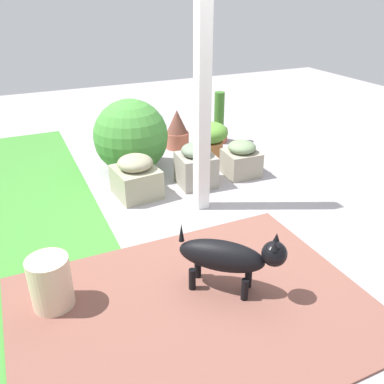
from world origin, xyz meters
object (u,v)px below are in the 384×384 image
(porch_pillar, at_px, (202,99))
(round_shrub, at_px, (131,137))
(dog, at_px, (229,256))
(stone_planter_nearest, at_px, (241,159))
(stone_planter_mid, at_px, (136,177))
(ceramic_urn, at_px, (51,283))
(terracotta_pot_broad, at_px, (211,138))
(terracotta_pot_tall, at_px, (219,124))
(terracotta_pot_spiky, at_px, (177,130))
(stone_planter_near, at_px, (196,165))

(porch_pillar, relative_size, round_shrub, 2.54)
(porch_pillar, xyz_separation_m, dog, (-1.23, 0.38, -0.79))
(porch_pillar, bearing_deg, stone_planter_nearest, -56.28)
(stone_planter_mid, xyz_separation_m, ceramic_urn, (-1.38, 1.04, -0.01))
(stone_planter_mid, bearing_deg, terracotta_pot_broad, -63.53)
(porch_pillar, relative_size, terracotta_pot_tall, 3.10)
(stone_planter_mid, bearing_deg, terracotta_pot_spiky, -39.51)
(stone_planter_near, bearing_deg, dog, 162.19)
(round_shrub, distance_m, dog, 2.38)
(dog, bearing_deg, stone_planter_nearest, -33.25)
(porch_pillar, bearing_deg, terracotta_pot_tall, -33.02)
(stone_planter_near, relative_size, terracotta_pot_spiky, 0.92)
(stone_planter_mid, bearing_deg, stone_planter_near, -91.74)
(terracotta_pot_tall, bearing_deg, dog, 153.28)
(terracotta_pot_tall, distance_m, ceramic_urn, 3.61)
(terracotta_pot_tall, height_order, dog, terracotta_pot_tall)
(porch_pillar, bearing_deg, stone_planter_mid, 45.36)
(stone_planter_near, distance_m, terracotta_pot_broad, 0.78)
(stone_planter_nearest, height_order, ceramic_urn, stone_planter_nearest)
(stone_planter_mid, relative_size, terracotta_pot_spiky, 0.95)
(terracotta_pot_tall, bearing_deg, stone_planter_mid, 125.57)
(porch_pillar, distance_m, stone_planter_mid, 1.13)
(round_shrub, distance_m, terracotta_pot_spiky, 0.95)
(stone_planter_nearest, height_order, terracotta_pot_tall, terracotta_pot_tall)
(porch_pillar, xyz_separation_m, round_shrub, (1.14, 0.36, -0.66))
(terracotta_pot_broad, bearing_deg, porch_pillar, 148.80)
(stone_planter_near, bearing_deg, round_shrub, 38.74)
(stone_planter_nearest, xyz_separation_m, terracotta_pot_tall, (1.12, -0.30, 0.06))
(stone_planter_mid, height_order, ceramic_urn, stone_planter_mid)
(round_shrub, xyz_separation_m, terracotta_pot_broad, (-0.05, -1.02, -0.15))
(terracotta_pot_tall, bearing_deg, stone_planter_near, 142.14)
(dog, relative_size, ceramic_urn, 1.66)
(stone_planter_nearest, bearing_deg, round_shrub, 60.38)
(dog, bearing_deg, terracotta_pot_spiky, -15.78)
(stone_planter_near, relative_size, terracotta_pot_broad, 1.00)
(stone_planter_near, distance_m, dog, 1.81)
(ceramic_urn, bearing_deg, terracotta_pot_spiky, -38.15)
(porch_pillar, distance_m, terracotta_pot_broad, 1.51)
(stone_planter_mid, height_order, dog, dog)
(terracotta_pot_spiky, distance_m, ceramic_urn, 3.21)
(porch_pillar, xyz_separation_m, ceramic_urn, (-0.88, 1.55, -0.89))
(terracotta_pot_tall, bearing_deg, ceramic_urn, 133.82)
(terracotta_pot_broad, relative_size, terracotta_pot_tall, 0.68)
(porch_pillar, distance_m, stone_planter_near, 1.00)
(porch_pillar, height_order, terracotta_pot_tall, porch_pillar)
(terracotta_pot_spiky, bearing_deg, ceramic_urn, 141.85)
(terracotta_pot_broad, bearing_deg, stone_planter_mid, 116.47)
(dog, height_order, ceramic_urn, dog)
(porch_pillar, height_order, stone_planter_nearest, porch_pillar)
(terracotta_pot_broad, xyz_separation_m, dog, (-2.32, 1.04, 0.03))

